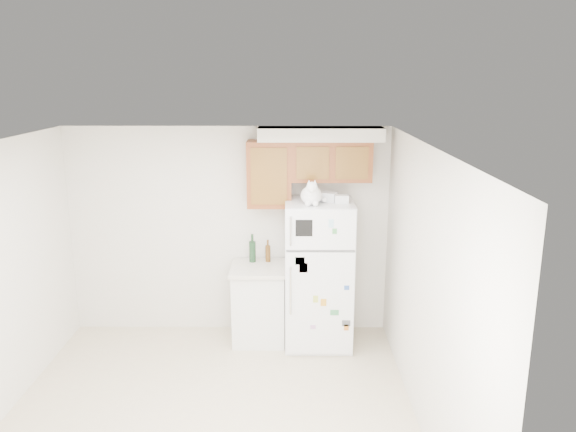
{
  "coord_description": "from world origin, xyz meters",
  "views": [
    {
      "loc": [
        0.74,
        -4.47,
        3.07
      ],
      "look_at": [
        0.71,
        1.55,
        1.55
      ],
      "focal_mm": 35.0,
      "sensor_mm": 36.0,
      "label": 1
    }
  ],
  "objects_px": {
    "refrigerator": "(318,274)",
    "base_counter": "(259,303)",
    "cat": "(312,194)",
    "bottle_green": "(252,248)",
    "storage_box_back": "(328,197)",
    "bottle_amber": "(268,251)",
    "storage_box_front": "(342,199)"
  },
  "relations": [
    {
      "from": "refrigerator",
      "to": "base_counter",
      "type": "bearing_deg",
      "value": 173.91
    },
    {
      "from": "refrigerator",
      "to": "storage_box_back",
      "type": "bearing_deg",
      "value": 16.89
    },
    {
      "from": "base_counter",
      "to": "bottle_green",
      "type": "distance_m",
      "value": 0.65
    },
    {
      "from": "cat",
      "to": "bottle_green",
      "type": "relative_size",
      "value": 1.25
    },
    {
      "from": "refrigerator",
      "to": "storage_box_back",
      "type": "distance_m",
      "value": 0.91
    },
    {
      "from": "refrigerator",
      "to": "base_counter",
      "type": "height_order",
      "value": "refrigerator"
    },
    {
      "from": "refrigerator",
      "to": "storage_box_front",
      "type": "distance_m",
      "value": 0.93
    },
    {
      "from": "cat",
      "to": "storage_box_back",
      "type": "relative_size",
      "value": 2.34
    },
    {
      "from": "cat",
      "to": "bottle_green",
      "type": "height_order",
      "value": "cat"
    },
    {
      "from": "refrigerator",
      "to": "storage_box_back",
      "type": "xyz_separation_m",
      "value": [
        0.1,
        0.03,
        0.9
      ]
    },
    {
      "from": "bottle_green",
      "to": "base_counter",
      "type": "bearing_deg",
      "value": -62.68
    },
    {
      "from": "refrigerator",
      "to": "storage_box_front",
      "type": "bearing_deg",
      "value": -13.69
    },
    {
      "from": "cat",
      "to": "bottle_amber",
      "type": "bearing_deg",
      "value": 142.95
    },
    {
      "from": "storage_box_front",
      "to": "bottle_amber",
      "type": "bearing_deg",
      "value": 158.61
    },
    {
      "from": "storage_box_front",
      "to": "bottle_green",
      "type": "height_order",
      "value": "storage_box_front"
    },
    {
      "from": "refrigerator",
      "to": "base_counter",
      "type": "distance_m",
      "value": 0.79
    },
    {
      "from": "base_counter",
      "to": "cat",
      "type": "bearing_deg",
      "value": -19.34
    },
    {
      "from": "storage_box_front",
      "to": "cat",
      "type": "bearing_deg",
      "value": -168.52
    },
    {
      "from": "base_counter",
      "to": "bottle_amber",
      "type": "height_order",
      "value": "bottle_amber"
    },
    {
      "from": "refrigerator",
      "to": "bottle_green",
      "type": "height_order",
      "value": "refrigerator"
    },
    {
      "from": "cat",
      "to": "storage_box_front",
      "type": "distance_m",
      "value": 0.35
    },
    {
      "from": "base_counter",
      "to": "cat",
      "type": "distance_m",
      "value": 1.49
    },
    {
      "from": "base_counter",
      "to": "storage_box_back",
      "type": "xyz_separation_m",
      "value": [
        0.79,
        -0.04,
        1.29
      ]
    },
    {
      "from": "cat",
      "to": "storage_box_front",
      "type": "relative_size",
      "value": 2.81
    },
    {
      "from": "storage_box_back",
      "to": "cat",
      "type": "bearing_deg",
      "value": -115.08
    },
    {
      "from": "refrigerator",
      "to": "bottle_amber",
      "type": "bearing_deg",
      "value": 157.98
    },
    {
      "from": "bottle_amber",
      "to": "storage_box_back",
      "type": "bearing_deg",
      "value": -16.74
    },
    {
      "from": "storage_box_back",
      "to": "bottle_amber",
      "type": "xyz_separation_m",
      "value": [
        -0.69,
        0.21,
        -0.7
      ]
    },
    {
      "from": "cat",
      "to": "storage_box_back",
      "type": "distance_m",
      "value": 0.26
    },
    {
      "from": "base_counter",
      "to": "storage_box_front",
      "type": "distance_m",
      "value": 1.59
    },
    {
      "from": "storage_box_back",
      "to": "storage_box_front",
      "type": "xyz_separation_m",
      "value": [
        0.14,
        -0.09,
        -0.01
      ]
    },
    {
      "from": "bottle_amber",
      "to": "base_counter",
      "type": "bearing_deg",
      "value": -121.68
    }
  ]
}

